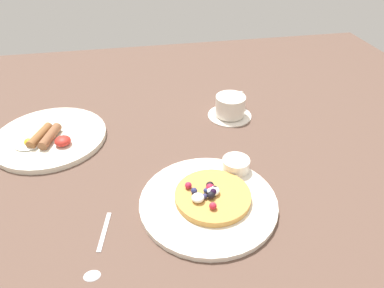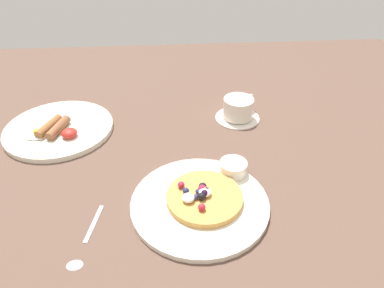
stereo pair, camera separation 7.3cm
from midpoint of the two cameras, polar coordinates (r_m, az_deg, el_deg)
name	(u,v)px [view 2 (the right image)]	position (r cm, az deg, el deg)	size (l,w,h in cm)	color
ground_plane	(161,158)	(86.06, -2.51, -2.38)	(185.89, 146.86, 3.00)	brown
pancake_plate	(200,203)	(71.83, 4.21, -9.61)	(27.51, 27.51, 1.16)	white
pancake_with_berries	(204,197)	(71.13, 4.87, -8.58)	(15.21, 15.21, 2.99)	#CA9144
syrup_ramekin	(233,168)	(77.77, 9.31, -3.84)	(5.99, 5.99, 2.81)	white
breakfast_plate	(59,129)	(97.66, -18.56, 2.26)	(27.69, 27.69, 1.37)	white
fried_breakfast	(54,130)	(94.57, -19.30, 2.13)	(13.41, 9.80, 2.45)	brown
coffee_saucer	(237,117)	(99.46, 9.40, 4.18)	(12.10, 12.10, 0.63)	white
coffee_cup	(239,107)	(98.00, 9.63, 5.77)	(9.58, 8.98, 5.41)	white
teaspoon	(82,248)	(66.79, -14.14, -16.01)	(4.62, 14.79, 0.60)	silver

